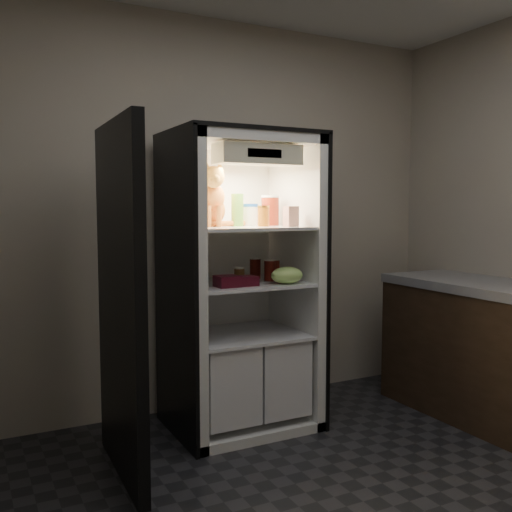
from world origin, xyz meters
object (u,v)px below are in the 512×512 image
Objects in this scene: soda_can_a at (255,268)px; grape_bag at (287,275)px; refrigerator at (238,303)px; condiment_jar at (239,274)px; parmesan_shaker at (237,210)px; berry_box_left at (227,281)px; soda_can_b at (274,270)px; berry_box_right at (247,281)px; pepper_jar at (270,210)px; cream_carton at (291,216)px; soda_can_c at (270,270)px; salsa_jar at (263,216)px; mayo_tub at (250,215)px; tabby_cat at (210,202)px.

soda_can_a is 0.32m from grape_bag.
condiment_jar is (-0.02, -0.06, 0.20)m from refrigerator.
berry_box_left is at bearing -128.20° from parmesan_shaker.
soda_can_b is at bearing -12.42° from refrigerator.
soda_can_b is at bearing 31.60° from berry_box_right.
soda_can_b reaches higher than condiment_jar.
refrigerator is 9.47× the size of pepper_jar.
cream_carton is 0.39m from soda_can_b.
soda_can_c is 0.26m from berry_box_right.
refrigerator is at bearing -174.39° from pepper_jar.
refrigerator is at bearing 167.58° from soda_can_b.
salsa_jar is at bearing -150.49° from soda_can_b.
parmesan_shaker is 0.44m from soda_can_c.
berry_box_left is 0.13m from berry_box_right.
parmesan_shaker is 1.55× the size of berry_box_left.
soda_can_a is (0.16, 0.06, -0.39)m from parmesan_shaker.
mayo_tub is (0.10, 0.03, 0.57)m from refrigerator.
parmesan_shaker reaches higher than soda_can_b.
berry_box_left is at bearing -80.00° from tabby_cat.
cream_carton is 0.94× the size of soda_can_a.
soda_can_c is 1.44× the size of condiment_jar.
pepper_jar is at bearing -11.04° from soda_can_a.
condiment_jar is 0.18m from berry_box_right.
soda_can_b is 0.26m from condiment_jar.
refrigerator is at bearing 148.44° from soda_can_c.
cream_carton is 0.58m from berry_box_left.
soda_can_c reaches higher than soda_can_b.
tabby_cat is 0.51m from cream_carton.
soda_can_a is 0.15m from soda_can_c.
mayo_tub is 0.15m from salsa_jar.
tabby_cat is 3.20× the size of cream_carton.
grape_bag reaches higher than berry_box_right.
parmesan_shaker is (-0.01, -0.01, 0.60)m from refrigerator.
parmesan_shaker is (0.16, -0.05, -0.05)m from tabby_cat.
cream_carton reaches higher than grape_bag.
grape_bag is at bearing -27.41° from tabby_cat.
soda_can_c is 1.15× the size of berry_box_right.
refrigerator is at bearing 76.95° from berry_box_right.
parmesan_shaker is at bearing 141.21° from salsa_jar.
cream_carton is (0.01, -0.25, -0.04)m from pepper_jar.
tabby_cat is at bearing 88.48° from berry_box_left.
parmesan_shaker is 0.13m from mayo_tub.
mayo_tub is 0.49m from grape_bag.
tabby_cat is 3.02× the size of soda_can_a.
grape_bag reaches higher than condiment_jar.
parmesan_shaker reaches higher than condiment_jar.
soda_can_a is 1.00× the size of soda_can_c.
parmesan_shaker is at bearing -158.83° from mayo_tub.
berry_box_right is (-0.26, 0.04, -0.02)m from grape_bag.
mayo_tub reaches higher than soda_can_c.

